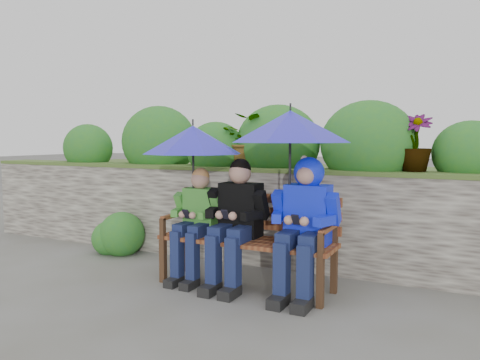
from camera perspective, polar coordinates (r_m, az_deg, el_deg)
The scene contains 8 objects.
ground at distance 4.52m, azimuth -0.58°, elevation -12.19°, with size 60.00×60.00×0.00m, color #575549.
garden_backdrop at distance 5.85m, azimuth 6.40°, elevation -2.25°, with size 8.00×2.86×1.79m.
park_bench at distance 4.28m, azimuth 1.11°, elevation -6.45°, with size 1.62×0.48×0.86m.
boy_left at distance 4.44m, azimuth -5.35°, elevation -4.62°, with size 0.47×0.55×1.06m.
boy_middle at distance 4.22m, azimuth -0.52°, elevation -4.56°, with size 0.55×0.63×1.16m.
boy_right at distance 3.97m, azimuth 7.87°, elevation -4.39°, with size 0.56×0.68×1.18m.
umbrella_left at distance 4.45m, azimuth -5.75°, elevation 4.89°, with size 0.95×0.95×0.86m.
umbrella_right at distance 4.01m, azimuth 6.14°, elevation 6.49°, with size 1.04×1.04×0.96m.
Camera 1 is at (1.97, -3.84, 1.34)m, focal length 35.00 mm.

